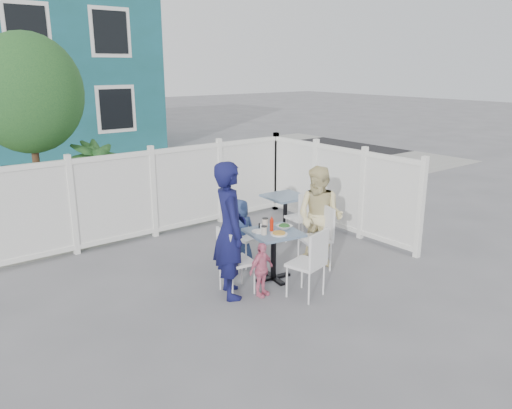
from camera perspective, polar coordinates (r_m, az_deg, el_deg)
ground at (r=7.44m, az=-3.58°, el=-8.57°), size 80.00×80.00×0.00m
near_sidewalk at (r=10.60m, az=-15.33°, el=-1.61°), size 24.00×2.60×0.01m
street at (r=13.99m, az=-21.32°, el=1.98°), size 24.00×5.00×0.01m
far_sidewalk at (r=16.93m, az=-24.46°, el=3.87°), size 24.00×1.60×0.01m
fence_back at (r=9.20m, az=-11.67°, el=1.07°), size 5.86×0.08×1.60m
fence_right at (r=9.49m, az=9.29°, el=1.64°), size 0.08×3.66×1.60m
tree at (r=9.20m, az=-24.61°, el=11.43°), size 1.80×1.62×3.59m
potted_shrub_a at (r=9.52m, az=-17.72°, el=1.67°), size 1.15×1.15×1.74m
potted_shrub_b at (r=10.26m, az=-7.45°, el=2.38°), size 1.39×1.52×1.44m
main_table at (r=7.24m, az=2.02°, el=-4.33°), size 0.81×0.81×0.74m
spare_table at (r=9.20m, az=3.37°, el=0.03°), size 0.75×0.75×0.74m
chair_left at (r=6.81m, az=-2.79°, el=-5.95°), size 0.46×0.47×0.93m
chair_right at (r=7.72m, az=7.31°, el=-3.20°), size 0.55×0.56×0.98m
chair_back at (r=7.85m, az=-1.72°, el=-2.94°), size 0.51×0.50×0.94m
chair_near at (r=6.71m, az=6.33°, el=-6.23°), size 0.52×0.51×0.96m
chair_spare at (r=8.68m, az=5.54°, el=-1.04°), size 0.47×0.45×0.97m
man at (r=6.64m, az=-2.99°, el=-2.95°), size 0.67×0.80×1.86m
woman at (r=7.76m, az=7.31°, el=-1.41°), size 0.85×0.94×1.57m
boy at (r=7.88m, az=-1.83°, el=-3.09°), size 0.56×0.42×1.03m
toddler at (r=6.80m, az=0.62°, el=-7.45°), size 0.47×0.26×0.76m
plate_main at (r=7.05m, az=2.64°, el=-3.38°), size 0.24×0.24×0.02m
plate_side at (r=7.15m, az=0.31°, el=-3.10°), size 0.20×0.20×0.01m
salad_bowl at (r=7.30m, az=3.25°, el=-2.58°), size 0.22×0.22×0.05m
coffee_cup_a at (r=7.03m, az=0.92°, el=-3.01°), size 0.08×0.08×0.12m
coffee_cup_b at (r=7.35m, az=1.05°, el=-2.11°), size 0.08×0.08×0.13m
ketchup_bottle at (r=7.18m, az=1.80°, el=-2.37°), size 0.05×0.05×0.17m
salt_shaker at (r=7.30m, az=0.58°, el=-2.48°), size 0.03×0.03×0.07m
pepper_shaker at (r=7.32m, az=0.41°, el=-2.42°), size 0.03×0.03×0.07m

